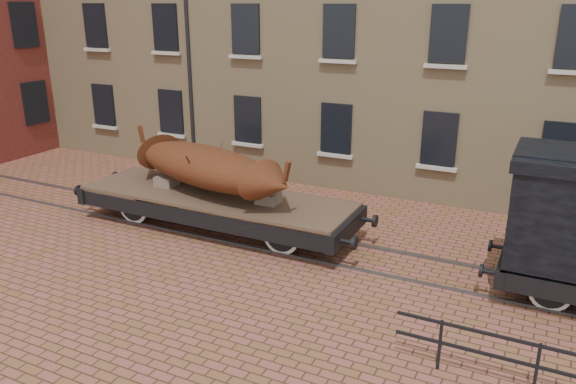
% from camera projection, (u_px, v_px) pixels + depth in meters
% --- Properties ---
extents(ground, '(90.00, 90.00, 0.00)m').
position_uv_depth(ground, '(353.00, 256.00, 14.66)').
color(ground, brown).
extents(rail_track, '(30.00, 1.52, 0.06)m').
position_uv_depth(rail_track, '(353.00, 255.00, 14.65)').
color(rail_track, '#59595E').
rests_on(rail_track, ground).
extents(flatcar_wagon, '(9.12, 2.47, 1.38)m').
position_uv_depth(flatcar_wagon, '(216.00, 201.00, 16.15)').
color(flatcar_wagon, brown).
rests_on(flatcar_wagon, ground).
extents(iron_boat, '(6.34, 3.17, 1.54)m').
position_uv_depth(iron_boat, '(206.00, 166.00, 15.94)').
color(iron_boat, '#521B0B').
rests_on(iron_boat, flatcar_wagon).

